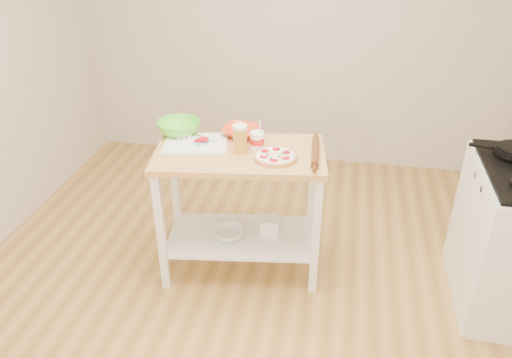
{
  "coord_description": "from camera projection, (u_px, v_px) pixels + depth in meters",
  "views": [
    {
      "loc": [
        0.48,
        -2.27,
        2.27
      ],
      "look_at": [
        -0.03,
        0.41,
        0.75
      ],
      "focal_mm": 35.0,
      "sensor_mm": 36.0,
      "label": 1
    }
  ],
  "objects": [
    {
      "name": "shelf_bin",
      "position": [
        269.0,
        226.0,
        3.42
      ],
      "size": [
        0.14,
        0.14,
        0.12
      ],
      "primitive_type": "cube",
      "rotation": [
        0.0,
        0.0,
        0.14
      ],
      "color": "white",
      "rests_on": "prep_island"
    },
    {
      "name": "room_shell",
      "position": [
        247.0,
        113.0,
        2.47
      ],
      "size": [
        4.04,
        4.54,
        2.74
      ],
      "color": "#B38642",
      "rests_on": "ground"
    },
    {
      "name": "beer_pint",
      "position": [
        240.0,
        139.0,
        3.07
      ],
      "size": [
        0.09,
        0.09,
        0.18
      ],
      "color": "#BB8A28",
      "rests_on": "prep_island"
    },
    {
      "name": "prep_island",
      "position": [
        240.0,
        187.0,
        3.24
      ],
      "size": [
        1.13,
        0.72,
        0.9
      ],
      "rotation": [
        0.0,
        0.0,
        0.14
      ],
      "color": "tan",
      "rests_on": "ground"
    },
    {
      "name": "rolling_pin",
      "position": [
        315.0,
        151.0,
        3.07
      ],
      "size": [
        0.07,
        0.39,
        0.05
      ],
      "primitive_type": "cylinder",
      "rotation": [
        1.57,
        0.0,
        0.07
      ],
      "color": "#5E3315",
      "rests_on": "prep_island"
    },
    {
      "name": "orange_bowl",
      "position": [
        241.0,
        131.0,
        3.31
      ],
      "size": [
        0.29,
        0.29,
        0.06
      ],
      "primitive_type": "imported",
      "rotation": [
        0.0,
        0.0,
        -0.21
      ],
      "color": "red",
      "rests_on": "prep_island"
    },
    {
      "name": "cutting_board",
      "position": [
        195.0,
        143.0,
        3.21
      ],
      "size": [
        0.45,
        0.37,
        0.04
      ],
      "rotation": [
        0.0,
        0.0,
        0.18
      ],
      "color": "white",
      "rests_on": "prep_island"
    },
    {
      "name": "knife",
      "position": [
        178.0,
        132.0,
        3.33
      ],
      "size": [
        0.27,
        0.06,
        0.01
      ],
      "rotation": [
        0.0,
        0.0,
        -0.19
      ],
      "color": "silver",
      "rests_on": "cutting_board"
    },
    {
      "name": "spatula",
      "position": [
        205.0,
        142.0,
        3.2
      ],
      "size": [
        0.13,
        0.11,
        0.01
      ],
      "rotation": [
        0.0,
        0.0,
        0.45
      ],
      "color": "#3EC6CA",
      "rests_on": "cutting_board"
    },
    {
      "name": "green_bowl",
      "position": [
        179.0,
        128.0,
        3.33
      ],
      "size": [
        0.29,
        0.29,
        0.09
      ],
      "primitive_type": "imported",
      "rotation": [
        0.0,
        0.0,
        0.01
      ],
      "color": "#61DD34",
      "rests_on": "prep_island"
    },
    {
      "name": "shelf_glass_bowl",
      "position": [
        228.0,
        233.0,
        3.39
      ],
      "size": [
        0.29,
        0.29,
        0.07
      ],
      "primitive_type": "imported",
      "rotation": [
        0.0,
        0.0,
        0.41
      ],
      "color": "silver",
      "rests_on": "prep_island"
    },
    {
      "name": "yogurt_tub",
      "position": [
        257.0,
        140.0,
        3.13
      ],
      "size": [
        0.09,
        0.09,
        0.2
      ],
      "color": "white",
      "rests_on": "prep_island"
    },
    {
      "name": "pizza",
      "position": [
        275.0,
        156.0,
        3.02
      ],
      "size": [
        0.27,
        0.27,
        0.04
      ],
      "rotation": [
        0.0,
        0.0,
        0.32
      ],
      "color": "tan",
      "rests_on": "prep_island"
    }
  ]
}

